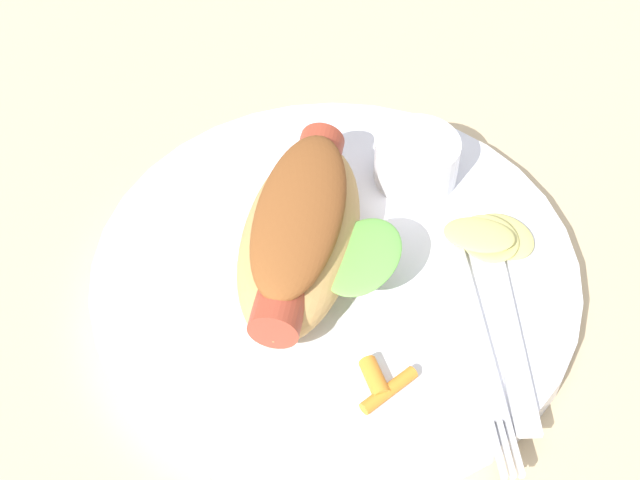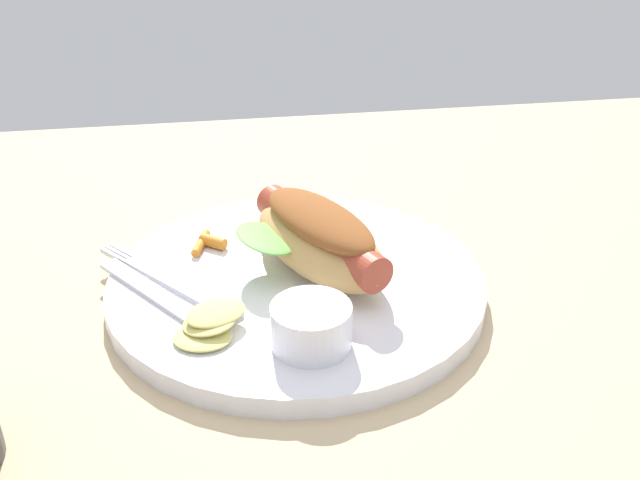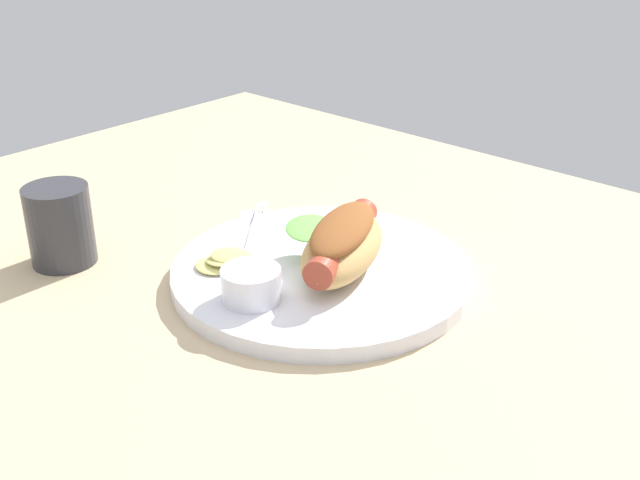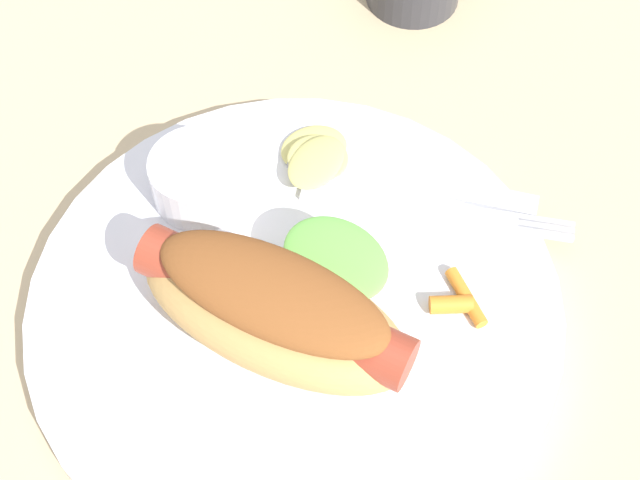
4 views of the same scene
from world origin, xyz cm
name	(u,v)px [view 2 (image 2 of 4)]	position (x,y,z in cm)	size (l,w,h in cm)	color
ground_plane	(337,312)	(0.00, 0.00, -0.90)	(120.00, 90.00, 1.80)	tan
plate	(296,284)	(2.87, -1.87, 0.80)	(29.24, 29.24, 1.60)	white
hot_dog	(318,237)	(1.02, -2.71, 4.36)	(13.12, 16.48, 5.37)	tan
sauce_ramekin	(311,326)	(3.12, 7.24, 3.11)	(5.42, 5.42, 3.01)	white
fork	(170,281)	(12.57, -2.21, 1.80)	(11.01, 12.87, 0.40)	silver
knife	(161,297)	(13.14, -0.09, 1.78)	(14.81, 1.40, 0.36)	silver
chips_pile	(209,324)	(9.77, 4.73, 2.30)	(5.95, 5.84, 1.56)	#D6CD72
carrot_garnish	(207,242)	(9.54, -7.64, 2.04)	(3.08, 3.69, 1.00)	orange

